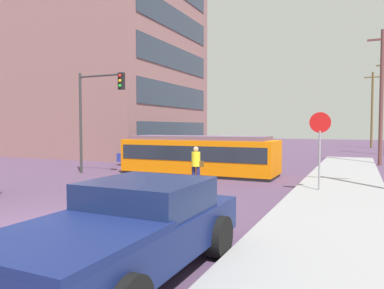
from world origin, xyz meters
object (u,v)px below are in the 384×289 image
(streetcar_tram, at_px, (199,155))
(traffic_light_mast, at_px, (97,103))
(utility_pole_distant, at_px, (372,109))
(stop_sign, at_px, (320,135))
(city_bus, at_px, (222,147))
(utility_pole_mid, at_px, (381,95))
(pickup_truck_parked, at_px, (131,230))
(parked_sedan_far, at_px, (194,149))
(pedestrian_crossing, at_px, (196,164))
(parked_sedan_mid, at_px, (147,154))

(streetcar_tram, bearing_deg, traffic_light_mast, -157.47)
(streetcar_tram, height_order, utility_pole_distant, utility_pole_distant)
(traffic_light_mast, bearing_deg, stop_sign, -5.62)
(city_bus, xyz_separation_m, traffic_light_mast, (-3.59, -9.19, 2.69))
(utility_pole_mid, bearing_deg, city_bus, -169.79)
(streetcar_tram, height_order, utility_pole_mid, utility_pole_mid)
(pickup_truck_parked, height_order, parked_sedan_far, pickup_truck_parked)
(utility_pole_distant, bearing_deg, streetcar_tram, -106.33)
(city_bus, bearing_deg, stop_sign, -53.74)
(streetcar_tram, height_order, pedestrian_crossing, streetcar_tram)
(city_bus, relative_size, utility_pole_distant, 0.59)
(utility_pole_distant, bearing_deg, parked_sedan_far, -124.18)
(utility_pole_mid, relative_size, utility_pole_distant, 0.98)
(city_bus, distance_m, traffic_light_mast, 10.22)
(pedestrian_crossing, bearing_deg, streetcar_tram, 111.58)
(pedestrian_crossing, relative_size, parked_sedan_mid, 0.38)
(pickup_truck_parked, bearing_deg, parked_sedan_mid, 120.79)
(parked_sedan_far, distance_m, utility_pole_mid, 14.21)
(pedestrian_crossing, distance_m, utility_pole_mid, 15.00)
(pedestrian_crossing, distance_m, parked_sedan_mid, 10.35)
(traffic_light_mast, bearing_deg, parked_sedan_mid, 96.39)
(pickup_truck_parked, distance_m, traffic_light_mast, 14.04)
(parked_sedan_mid, bearing_deg, streetcar_tram, -35.28)
(pedestrian_crossing, relative_size, stop_sign, 0.58)
(pedestrian_crossing, xyz_separation_m, pickup_truck_parked, (2.70, -8.75, -0.15))
(streetcar_tram, xyz_separation_m, traffic_light_mast, (-4.93, -2.04, 2.67))
(parked_sedan_far, relative_size, utility_pole_mid, 0.47)
(parked_sedan_far, relative_size, stop_sign, 1.42)
(streetcar_tram, relative_size, utility_pole_distant, 0.91)
(streetcar_tram, height_order, parked_sedan_far, streetcar_tram)
(streetcar_tram, distance_m, traffic_light_mast, 5.97)
(parked_sedan_mid, bearing_deg, stop_sign, -31.03)
(city_bus, distance_m, utility_pole_distant, 25.54)
(pedestrian_crossing, bearing_deg, parked_sedan_mid, 132.84)
(parked_sedan_mid, bearing_deg, parked_sedan_far, 83.02)
(parked_sedan_mid, xyz_separation_m, stop_sign, (11.81, -7.10, 1.57))
(stop_sign, xyz_separation_m, utility_pole_mid, (2.57, 12.10, 2.30))
(utility_pole_distant, bearing_deg, stop_sign, -94.56)
(parked_sedan_mid, bearing_deg, pedestrian_crossing, -47.16)
(city_bus, bearing_deg, parked_sedan_far, 140.18)
(pickup_truck_parked, xyz_separation_m, utility_pole_distant, (4.74, 42.65, 3.80))
(pickup_truck_parked, relative_size, parked_sedan_far, 1.23)
(traffic_light_mast, distance_m, utility_pole_mid, 17.59)
(traffic_light_mast, height_order, utility_pole_mid, utility_pole_mid)
(pedestrian_crossing, bearing_deg, parked_sedan_far, 114.65)
(stop_sign, relative_size, utility_pole_distant, 0.33)
(streetcar_tram, bearing_deg, utility_pole_mid, 45.60)
(pedestrian_crossing, relative_size, utility_pole_mid, 0.19)
(city_bus, bearing_deg, utility_pole_distant, 66.20)
(parked_sedan_mid, bearing_deg, traffic_light_mast, -83.61)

